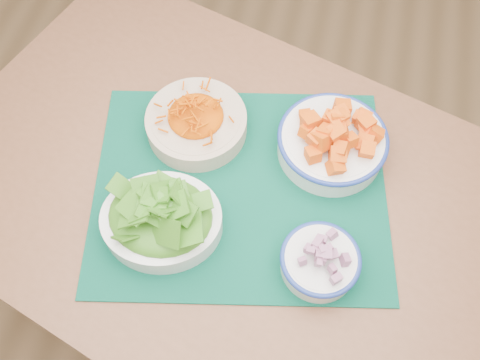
{
  "coord_description": "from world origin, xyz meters",
  "views": [
    {
      "loc": [
        -0.14,
        -0.24,
        1.68
      ],
      "look_at": [
        -0.25,
        0.25,
        0.78
      ],
      "focal_mm": 40.0,
      "sensor_mm": 36.0,
      "label": 1
    }
  ],
  "objects_px": {
    "table": "(229,210)",
    "lettuce_bowl": "(161,217)",
    "carrot_bowl": "(196,120)",
    "squash_bowl": "(333,138)",
    "placemat": "(240,188)",
    "onion_bowl": "(320,260)"
  },
  "relations": [
    {
      "from": "table",
      "to": "lettuce_bowl",
      "type": "distance_m",
      "value": 0.21
    },
    {
      "from": "carrot_bowl",
      "to": "squash_bowl",
      "type": "bearing_deg",
      "value": 2.02
    },
    {
      "from": "carrot_bowl",
      "to": "lettuce_bowl",
      "type": "bearing_deg",
      "value": -91.15
    },
    {
      "from": "placemat",
      "to": "lettuce_bowl",
      "type": "bearing_deg",
      "value": -148.13
    },
    {
      "from": "table",
      "to": "placemat",
      "type": "relative_size",
      "value": 2.41
    },
    {
      "from": "lettuce_bowl",
      "to": "onion_bowl",
      "type": "distance_m",
      "value": 0.3
    },
    {
      "from": "carrot_bowl",
      "to": "onion_bowl",
      "type": "relative_size",
      "value": 1.71
    },
    {
      "from": "lettuce_bowl",
      "to": "onion_bowl",
      "type": "relative_size",
      "value": 1.79
    },
    {
      "from": "placemat",
      "to": "table",
      "type": "bearing_deg",
      "value": -179.52
    },
    {
      "from": "carrot_bowl",
      "to": "table",
      "type": "bearing_deg",
      "value": -51.42
    },
    {
      "from": "table",
      "to": "lettuce_bowl",
      "type": "height_order",
      "value": "lettuce_bowl"
    },
    {
      "from": "lettuce_bowl",
      "to": "onion_bowl",
      "type": "bearing_deg",
      "value": -14.8
    },
    {
      "from": "table",
      "to": "placemat",
      "type": "height_order",
      "value": "placemat"
    },
    {
      "from": "table",
      "to": "squash_bowl",
      "type": "relative_size",
      "value": 5.24
    },
    {
      "from": "placemat",
      "to": "carrot_bowl",
      "type": "relative_size",
      "value": 2.32
    },
    {
      "from": "carrot_bowl",
      "to": "onion_bowl",
      "type": "height_order",
      "value": "carrot_bowl"
    },
    {
      "from": "table",
      "to": "onion_bowl",
      "type": "distance_m",
      "value": 0.27
    },
    {
      "from": "table",
      "to": "squash_bowl",
      "type": "height_order",
      "value": "squash_bowl"
    },
    {
      "from": "table",
      "to": "squash_bowl",
      "type": "xyz_separation_m",
      "value": [
        0.18,
        0.13,
        0.15
      ]
    },
    {
      "from": "table",
      "to": "onion_bowl",
      "type": "height_order",
      "value": "onion_bowl"
    },
    {
      "from": "table",
      "to": "squash_bowl",
      "type": "distance_m",
      "value": 0.27
    },
    {
      "from": "onion_bowl",
      "to": "carrot_bowl",
      "type": "bearing_deg",
      "value": 140.34
    }
  ]
}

